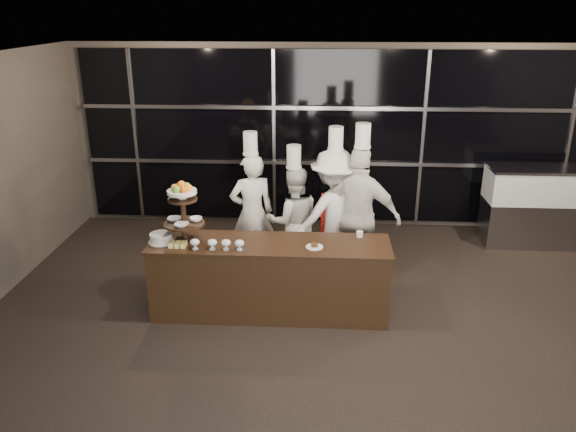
# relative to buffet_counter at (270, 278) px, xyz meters

# --- Properties ---
(room) EXTENTS (10.00, 10.00, 10.00)m
(room) POSITION_rel_buffet_counter_xyz_m (1.02, -1.95, 1.03)
(room) COLOR black
(room) RESTS_ON ground
(window_wall) EXTENTS (8.60, 0.10, 2.80)m
(window_wall) POSITION_rel_buffet_counter_xyz_m (1.02, 2.99, 1.04)
(window_wall) COLOR black
(window_wall) RESTS_ON ground
(buffet_counter) EXTENTS (2.84, 0.74, 0.92)m
(buffet_counter) POSITION_rel_buffet_counter_xyz_m (0.00, 0.00, 0.00)
(buffet_counter) COLOR black
(buffet_counter) RESTS_ON ground
(display_stand) EXTENTS (0.48, 0.48, 0.74)m
(display_stand) POSITION_rel_buffet_counter_xyz_m (-1.00, -0.00, 0.87)
(display_stand) COLOR black
(display_stand) RESTS_ON buffet_counter
(compotes) EXTENTS (0.62, 0.11, 0.12)m
(compotes) POSITION_rel_buffet_counter_xyz_m (-0.57, -0.22, 0.54)
(compotes) COLOR silver
(compotes) RESTS_ON buffet_counter
(layer_cake) EXTENTS (0.30, 0.30, 0.11)m
(layer_cake) POSITION_rel_buffet_counter_xyz_m (-1.27, -0.05, 0.51)
(layer_cake) COLOR white
(layer_cake) RESTS_ON buffet_counter
(pastry_squares) EXTENTS (0.20, 0.13, 0.05)m
(pastry_squares) POSITION_rel_buffet_counter_xyz_m (-1.05, -0.17, 0.48)
(pastry_squares) COLOR #F2E076
(pastry_squares) RESTS_ON buffet_counter
(small_plate) EXTENTS (0.20, 0.20, 0.05)m
(small_plate) POSITION_rel_buffet_counter_xyz_m (0.53, -0.10, 0.47)
(small_plate) COLOR white
(small_plate) RESTS_ON buffet_counter
(chef_cup) EXTENTS (0.08, 0.08, 0.07)m
(chef_cup) POSITION_rel_buffet_counter_xyz_m (1.07, 0.25, 0.49)
(chef_cup) COLOR white
(chef_cup) RESTS_ON buffet_counter
(display_case) EXTENTS (1.47, 0.64, 1.24)m
(display_case) POSITION_rel_buffet_counter_xyz_m (3.88, 2.35, 0.22)
(display_case) COLOR #A5A5AA
(display_case) RESTS_ON ground
(chef_a) EXTENTS (0.71, 0.59, 1.98)m
(chef_a) POSITION_rel_buffet_counter_xyz_m (-0.35, 1.21, 0.40)
(chef_a) COLOR white
(chef_a) RESTS_ON ground
(chef_b) EXTENTS (0.84, 0.71, 1.82)m
(chef_b) POSITION_rel_buffet_counter_xyz_m (0.23, 1.14, 0.31)
(chef_b) COLOR silver
(chef_b) RESTS_ON ground
(chef_c) EXTENTS (1.33, 1.15, 2.09)m
(chef_c) POSITION_rel_buffet_counter_xyz_m (0.77, 1.07, 0.44)
(chef_c) COLOR white
(chef_c) RESTS_ON ground
(chef_d) EXTENTS (1.18, 0.76, 2.17)m
(chef_d) POSITION_rel_buffet_counter_xyz_m (1.10, 0.90, 0.48)
(chef_d) COLOR white
(chef_d) RESTS_ON ground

